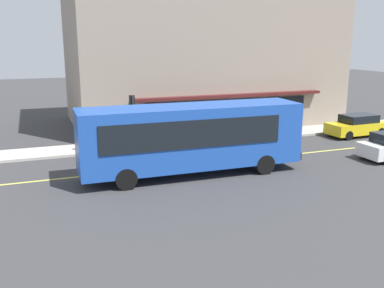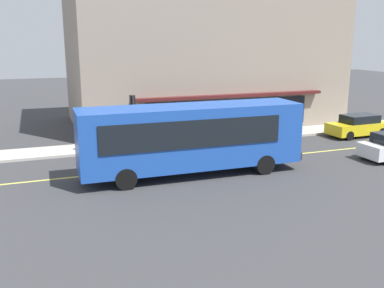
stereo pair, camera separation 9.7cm
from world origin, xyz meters
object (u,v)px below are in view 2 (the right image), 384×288
at_px(car_navy, 131,144).
at_px(traffic_light, 133,109).
at_px(pedestrian_at_corner, 84,136).
at_px(pedestrian_mid_block, 239,118).
at_px(bus, 192,136).
at_px(car_yellow, 358,126).

bearing_deg(car_navy, traffic_light, 71.81).
bearing_deg(pedestrian_at_corner, pedestrian_mid_block, 7.19).
bearing_deg(bus, car_navy, 115.10).
bearing_deg(pedestrian_mid_block, pedestrian_at_corner, -172.81).
xyz_separation_m(bus, car_yellow, (13.96, 4.35, -1.24)).
xyz_separation_m(traffic_light, car_yellow, (15.57, -1.72, -1.79)).
distance_m(bus, pedestrian_mid_block, 9.75).
distance_m(traffic_light, pedestrian_at_corner, 3.31).
xyz_separation_m(car_navy, pedestrian_at_corner, (-2.47, 1.58, 0.35)).
xyz_separation_m(bus, pedestrian_mid_block, (6.22, 7.47, -0.72)).
height_order(car_yellow, pedestrian_mid_block, pedestrian_mid_block).
xyz_separation_m(bus, car_navy, (-2.12, 4.53, -1.24)).
bearing_deg(car_yellow, pedestrian_mid_block, 158.07).
xyz_separation_m(car_yellow, car_navy, (-16.08, 0.17, 0.00)).
bearing_deg(car_yellow, bus, -162.68).
distance_m(car_yellow, pedestrian_at_corner, 18.64).
xyz_separation_m(car_yellow, pedestrian_mid_block, (-7.74, 3.12, 0.53)).
distance_m(bus, pedestrian_at_corner, 7.69).
bearing_deg(pedestrian_mid_block, bus, -129.78).
bearing_deg(car_navy, bus, -64.90).
distance_m(traffic_light, car_yellow, 15.77).
distance_m(car_yellow, car_navy, 16.08).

